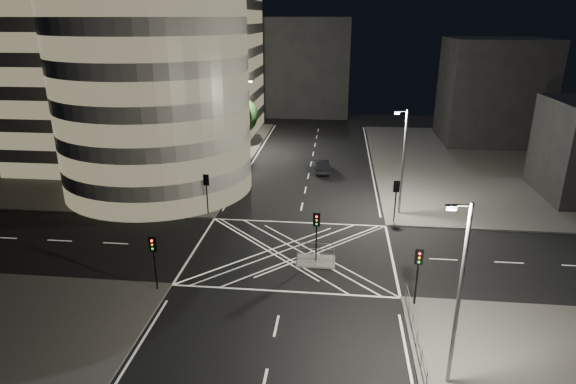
# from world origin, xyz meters

# --- Properties ---
(ground) EXTENTS (120.00, 120.00, 0.00)m
(ground) POSITION_xyz_m (0.00, 0.00, 0.00)
(ground) COLOR black
(ground) RESTS_ON ground
(sidewalk_far_left) EXTENTS (42.00, 42.00, 0.15)m
(sidewalk_far_left) POSITION_xyz_m (-29.00, 27.00, 0.07)
(sidewalk_far_left) COLOR #4E4C49
(sidewalk_far_left) RESTS_ON ground
(sidewalk_far_right) EXTENTS (42.00, 42.00, 0.15)m
(sidewalk_far_right) POSITION_xyz_m (29.00, 27.00, 0.07)
(sidewalk_far_right) COLOR #4E4C49
(sidewalk_far_right) RESTS_ON ground
(central_island) EXTENTS (3.00, 2.00, 0.15)m
(central_island) POSITION_xyz_m (2.00, -1.50, 0.07)
(central_island) COLOR slate
(central_island) RESTS_ON ground
(office_tower_curved) EXTENTS (30.00, 29.00, 27.20)m
(office_tower_curved) POSITION_xyz_m (-20.74, 18.74, 12.65)
(office_tower_curved) COLOR gray
(office_tower_curved) RESTS_ON sidewalk_far_left
(office_block_rear) EXTENTS (24.00, 16.00, 22.00)m
(office_block_rear) POSITION_xyz_m (-22.00, 42.00, 11.15)
(office_block_rear) COLOR gray
(office_block_rear) RESTS_ON sidewalk_far_left
(building_right_far) EXTENTS (14.00, 12.00, 15.00)m
(building_right_far) POSITION_xyz_m (26.00, 40.00, 7.65)
(building_right_far) COLOR black
(building_right_far) RESTS_ON sidewalk_far_right
(building_far_end) EXTENTS (18.00, 8.00, 18.00)m
(building_far_end) POSITION_xyz_m (-4.00, 58.00, 9.00)
(building_far_end) COLOR black
(building_far_end) RESTS_ON ground
(tree_a) EXTENTS (3.75, 3.75, 6.86)m
(tree_a) POSITION_xyz_m (-10.50, 9.00, 4.84)
(tree_a) COLOR black
(tree_a) RESTS_ON sidewalk_far_left
(tree_b) EXTENTS (5.27, 5.27, 8.20)m
(tree_b) POSITION_xyz_m (-10.50, 15.00, 5.31)
(tree_b) COLOR black
(tree_b) RESTS_ON sidewalk_far_left
(tree_c) EXTENTS (4.07, 4.07, 7.04)m
(tree_c) POSITION_xyz_m (-10.50, 21.00, 4.84)
(tree_c) COLOR black
(tree_c) RESTS_ON sidewalk_far_left
(tree_d) EXTENTS (4.92, 4.92, 8.30)m
(tree_d) POSITION_xyz_m (-10.50, 27.00, 5.61)
(tree_d) COLOR black
(tree_d) RESTS_ON sidewalk_far_left
(tree_e) EXTENTS (4.43, 4.43, 6.99)m
(tree_e) POSITION_xyz_m (-10.50, 33.00, 4.58)
(tree_e) COLOR black
(tree_e) RESTS_ON sidewalk_far_left
(traffic_signal_fl) EXTENTS (0.55, 0.22, 4.00)m
(traffic_signal_fl) POSITION_xyz_m (-8.80, 6.80, 2.91)
(traffic_signal_fl) COLOR black
(traffic_signal_fl) RESTS_ON sidewalk_far_left
(traffic_signal_nl) EXTENTS (0.55, 0.22, 4.00)m
(traffic_signal_nl) POSITION_xyz_m (-8.80, -6.80, 2.91)
(traffic_signal_nl) COLOR black
(traffic_signal_nl) RESTS_ON sidewalk_near_left
(traffic_signal_fr) EXTENTS (0.55, 0.22, 4.00)m
(traffic_signal_fr) POSITION_xyz_m (8.80, 6.80, 2.91)
(traffic_signal_fr) COLOR black
(traffic_signal_fr) RESTS_ON sidewalk_far_right
(traffic_signal_nr) EXTENTS (0.55, 0.22, 4.00)m
(traffic_signal_nr) POSITION_xyz_m (8.80, -6.80, 2.91)
(traffic_signal_nr) COLOR black
(traffic_signal_nr) RESTS_ON sidewalk_near_right
(traffic_signal_island) EXTENTS (0.55, 0.22, 4.00)m
(traffic_signal_island) POSITION_xyz_m (2.00, -1.50, 2.91)
(traffic_signal_island) COLOR black
(traffic_signal_island) RESTS_ON central_island
(street_lamp_left_near) EXTENTS (1.25, 0.25, 10.00)m
(street_lamp_left_near) POSITION_xyz_m (-9.44, 12.00, 5.54)
(street_lamp_left_near) COLOR slate
(street_lamp_left_near) RESTS_ON sidewalk_far_left
(street_lamp_left_far) EXTENTS (1.25, 0.25, 10.00)m
(street_lamp_left_far) POSITION_xyz_m (-9.44, 30.00, 5.54)
(street_lamp_left_far) COLOR slate
(street_lamp_left_far) RESTS_ON sidewalk_far_left
(street_lamp_right_far) EXTENTS (1.25, 0.25, 10.00)m
(street_lamp_right_far) POSITION_xyz_m (9.44, 9.00, 5.54)
(street_lamp_right_far) COLOR slate
(street_lamp_right_far) RESTS_ON sidewalk_far_right
(street_lamp_right_near) EXTENTS (1.25, 0.25, 10.00)m
(street_lamp_right_near) POSITION_xyz_m (9.44, -14.00, 5.54)
(street_lamp_right_near) COLOR slate
(street_lamp_right_near) RESTS_ON sidewalk_near_right
(railing_near_right) EXTENTS (0.06, 11.70, 1.10)m
(railing_near_right) POSITION_xyz_m (8.30, -12.15, 0.70)
(railing_near_right) COLOR slate
(railing_near_right) RESTS_ON sidewalk_near_right
(railing_island_south) EXTENTS (2.80, 0.06, 1.10)m
(railing_island_south) POSITION_xyz_m (2.00, -2.40, 0.70)
(railing_island_south) COLOR slate
(railing_island_south) RESTS_ON central_island
(railing_island_north) EXTENTS (2.80, 0.06, 1.10)m
(railing_island_north) POSITION_xyz_m (2.00, -0.60, 0.70)
(railing_island_north) COLOR slate
(railing_island_north) RESTS_ON central_island
(sedan) EXTENTS (2.30, 4.94, 1.57)m
(sedan) POSITION_xyz_m (1.50, 21.70, 0.78)
(sedan) COLOR black
(sedan) RESTS_ON ground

